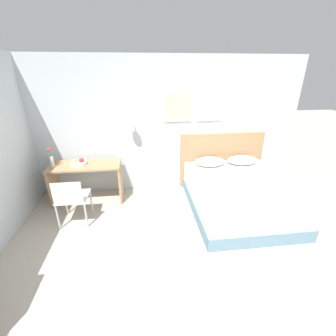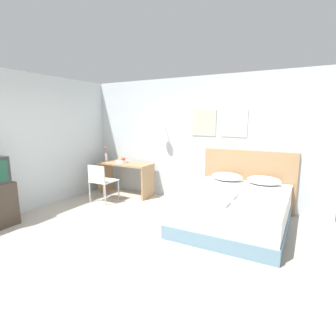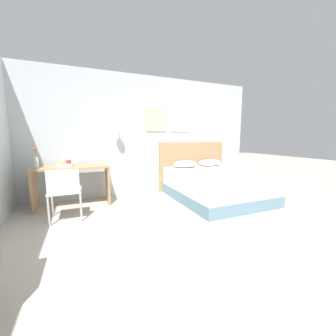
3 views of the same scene
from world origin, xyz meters
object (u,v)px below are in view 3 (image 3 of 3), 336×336
(folded_towel_near_foot, at_px, (222,172))
(desk, at_px, (73,178))
(pillow_left, at_px, (185,164))
(desk_chair, at_px, (64,189))
(headboard, at_px, (192,165))
(folded_towel_mid_bed, at_px, (239,176))
(pillow_right, at_px, (210,163))
(bed, at_px, (216,185))
(fruit_bowl, at_px, (65,164))
(flower_vase, at_px, (36,160))

(folded_towel_near_foot, distance_m, desk, 2.86)
(pillow_left, relative_size, desk_chair, 0.73)
(headboard, relative_size, desk_chair, 2.15)
(pillow_left, relative_size, desk, 0.47)
(folded_towel_near_foot, distance_m, folded_towel_mid_bed, 0.45)
(pillow_right, bearing_deg, bed, -114.83)
(pillow_right, xyz_separation_m, folded_towel_mid_bed, (-0.41, -1.49, -0.05))
(pillow_left, distance_m, desk, 2.42)
(headboard, xyz_separation_m, folded_towel_near_foot, (-0.07, -1.31, 0.04))
(folded_towel_mid_bed, xyz_separation_m, fruit_bowl, (-2.79, 1.43, 0.17))
(pillow_right, height_order, desk_chair, desk_chair)
(headboard, relative_size, desk, 1.37)
(bed, xyz_separation_m, folded_towel_mid_bed, (-0.07, -0.75, 0.33))
(bed, relative_size, pillow_left, 3.27)
(pillow_left, height_order, folded_towel_near_foot, pillow_left)
(folded_towel_near_foot, distance_m, fruit_bowl, 2.96)
(folded_towel_mid_bed, distance_m, desk, 3.04)
(pillow_right, xyz_separation_m, fruit_bowl, (-3.20, -0.05, 0.12))
(bed, distance_m, flower_vase, 3.42)
(headboard, distance_m, fruit_bowl, 2.89)
(bed, bearing_deg, desk, 166.25)
(pillow_left, height_order, flower_vase, flower_vase)
(folded_towel_near_foot, bearing_deg, folded_towel_mid_bed, -89.51)
(folded_towel_near_foot, relative_size, flower_vase, 0.94)
(pillow_right, distance_m, desk_chair, 3.30)
(headboard, distance_m, flower_vase, 3.34)
(folded_towel_mid_bed, relative_size, desk, 0.26)
(bed, bearing_deg, headboard, 90.00)
(pillow_left, bearing_deg, bed, -65.17)
(bed, xyz_separation_m, headboard, (0.00, 1.02, 0.29))
(folded_towel_near_foot, xyz_separation_m, desk_chair, (-2.78, 0.22, -0.12))
(fruit_bowl, bearing_deg, desk_chair, -89.15)
(fruit_bowl, relative_size, flower_vase, 0.80)
(flower_vase, bearing_deg, pillow_left, 2.09)
(folded_towel_near_foot, xyz_separation_m, desk, (-2.69, 0.97, -0.09))
(bed, xyz_separation_m, desk, (-2.76, 0.67, 0.24))
(bed, bearing_deg, folded_towel_mid_bed, -95.10)
(folded_towel_mid_bed, relative_size, fruit_bowl, 1.17)
(folded_towel_near_foot, bearing_deg, flower_vase, 164.00)
(folded_towel_mid_bed, height_order, fruit_bowl, fruit_bowl)
(headboard, bearing_deg, pillow_left, -140.93)
(bed, xyz_separation_m, folded_towel_near_foot, (-0.07, -0.30, 0.33))
(pillow_right, height_order, fruit_bowl, fruit_bowl)
(desk, distance_m, desk_chair, 0.75)
(pillow_left, bearing_deg, desk, -178.46)
(bed, height_order, headboard, headboard)
(folded_towel_near_foot, height_order, desk_chair, desk_chair)
(bed, bearing_deg, folded_towel_near_foot, -103.39)
(fruit_bowl, height_order, flower_vase, flower_vase)
(headboard, distance_m, desk, 2.78)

